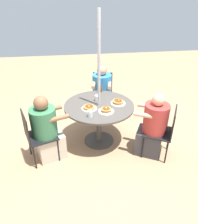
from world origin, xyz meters
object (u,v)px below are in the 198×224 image
Objects in this scene: diner_south at (102,94)px; pancake_plate_c at (106,110)px; patio_table at (99,111)px; diner_north at (47,131)px; patio_chair_east at (164,130)px; coffee_cup at (97,98)px; pancake_plate_b at (89,108)px; diner_east at (153,128)px; patio_chair_north at (35,134)px; pancake_plate_a at (118,102)px; patio_chair_south at (102,91)px; syrup_bottle at (100,89)px; drinking_glass_a at (90,114)px.

pancake_plate_c is (-1.15, 0.11, 0.26)m from diner_south.
diner_north is at bearing 109.32° from patio_table.
patio_chair_east reaches higher than coffee_cup.
patio_chair_east reaches higher than pancake_plate_b.
coffee_cup is (0.60, 0.82, 0.30)m from diner_east.
pancake_plate_b is at bearing 86.66° from patio_chair_north.
diner_south is 4.49× the size of pancake_plate_b.
pancake_plate_a reaches higher than patio_table.
patio_chair_east is 0.97m from pancake_plate_c.
patio_chair_south is 1.29m from pancake_plate_b.
patio_chair_south is (1.60, 0.75, 0.00)m from patio_chair_east.
patio_table is at bearing -177.41° from coffee_cup.
patio_chair_east is at bearing -107.37° from pancake_plate_c.
diner_north is 1.26× the size of patio_chair_south.
patio_table is 8.98× the size of syrup_bottle.
coffee_cup is at bearing 87.64° from patio_chair_south.
pancake_plate_c is at bearing 76.70° from patio_chair_north.
patio_chair_north is 0.93m from pancake_plate_b.
patio_chair_east is 1.77m from patio_chair_south.
diner_north reaches higher than diner_east.
diner_south is at bearing 90.00° from patio_chair_south.
diner_south is 1.12m from pancake_plate_b.
diner_south is at bearing 116.66° from patio_chair_north.
diner_south reaches higher than pancake_plate_b.
patio_chair_north is at bearing 116.10° from diner_east.
diner_south reaches higher than patio_table.
diner_south is 1.35m from drinking_glass_a.
patio_chair_north is at bearing -90.00° from diner_north.
pancake_plate_b is (0.25, -0.86, 0.26)m from patio_chair_north.
patio_chair_north is (-0.36, 1.04, -0.12)m from patio_table.
drinking_glass_a is at bearing 162.47° from syrup_bottle.
patio_chair_east is (-0.16, -2.01, 0.00)m from patio_chair_north.
pancake_plate_a is at bearing 79.28° from patio_chair_east.
patio_chair_north is 1.44m from pancake_plate_a.
diner_north is (0.06, -0.17, -0.01)m from patio_chair_north.
patio_chair_east is 0.78× the size of diner_south.
drinking_glass_a is (0.17, 1.16, 0.29)m from patio_chair_east.
drinking_glass_a is (-0.36, 0.19, 0.17)m from patio_table.
diner_south reaches higher than patio_chair_north.
pancake_plate_c reaches higher than pancake_plate_b.
diner_north is at bearing 63.35° from patio_chair_south.
patio_chair_north is 6.69× the size of syrup_bottle.
diner_north is 1.03m from coffee_cup.
coffee_cup is (-0.92, 0.23, 0.29)m from patio_chair_south.
diner_south is at bearing -14.54° from coffee_cup.
patio_chair_south is at bearing -11.64° from patio_table.
patio_chair_north is 0.18m from diner_north.
diner_south reaches higher than drinking_glass_a.
diner_north is at bearing 93.54° from pancake_plate_c.
syrup_bottle reaches higher than drinking_glass_a.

